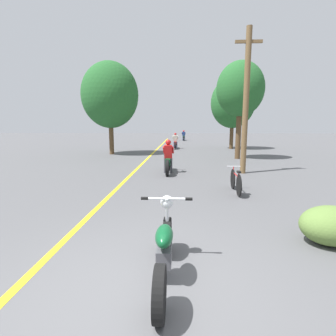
{
  "coord_description": "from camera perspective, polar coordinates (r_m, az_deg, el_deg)",
  "views": [
    {
      "loc": [
        0.47,
        -3.09,
        2.13
      ],
      "look_at": [
        0.07,
        4.22,
        0.9
      ],
      "focal_mm": 28.0,
      "sensor_mm": 36.0,
      "label": 1
    }
  ],
  "objects": [
    {
      "name": "motorcycle_foreground",
      "position": [
        3.77,
        -0.77,
        -17.15
      ],
      "size": [
        0.79,
        2.11,
        1.02
      ],
      "color": "black",
      "rests_on": "ground"
    },
    {
      "name": "ground_plane",
      "position": [
        3.78,
        -5.01,
        -24.79
      ],
      "size": [
        120.0,
        120.0,
        0.0
      ],
      "primitive_type": "plane",
      "color": "#515154"
    },
    {
      "name": "utility_pole",
      "position": [
        11.85,
        16.61,
        13.9
      ],
      "size": [
        1.1,
        0.24,
        6.05
      ],
      "color": "brown",
      "rests_on": "ground"
    },
    {
      "name": "roadside_bush",
      "position": [
        5.58,
        32.07,
        -10.56
      ],
      "size": [
        1.1,
        0.88,
        0.7
      ],
      "color": "#5B7A38",
      "rests_on": "ground"
    },
    {
      "name": "motorcycle_rider_far",
      "position": [
        35.0,
        3.42,
        6.86
      ],
      "size": [
        0.5,
        2.07,
        1.35
      ],
      "color": "black",
      "rests_on": "ground"
    },
    {
      "name": "roadside_tree_right_near",
      "position": [
        16.93,
        15.46,
        16.17
      ],
      "size": [
        2.84,
        2.56,
        5.86
      ],
      "color": "#513A23",
      "rests_on": "ground"
    },
    {
      "name": "motorcycle_rider_mid",
      "position": [
        23.17,
        1.6,
        5.53
      ],
      "size": [
        0.5,
        2.15,
        1.38
      ],
      "color": "black",
      "rests_on": "ground"
    },
    {
      "name": "motorcycle_rider_lead",
      "position": [
        11.52,
        0.05,
        1.67
      ],
      "size": [
        0.5,
        2.14,
        1.47
      ],
      "color": "black",
      "rests_on": "ground"
    },
    {
      "name": "roadside_tree_left",
      "position": [
        19.26,
        -12.53,
        15.21
      ],
      "size": [
        3.95,
        3.55,
        6.39
      ],
      "color": "#513A23",
      "rests_on": "ground"
    },
    {
      "name": "lane_stripe_center",
      "position": [
        15.61,
        -4.91,
        1.66
      ],
      "size": [
        0.14,
        48.0,
        0.01
      ],
      "primitive_type": "cube",
      "color": "yellow",
      "rests_on": "ground"
    },
    {
      "name": "bicycle_parked",
      "position": [
        8.51,
        14.53,
        -2.8
      ],
      "size": [
        0.44,
        1.62,
        0.77
      ],
      "color": "black",
      "rests_on": "ground"
    },
    {
      "name": "roadside_tree_right_far",
      "position": [
        23.62,
        13.92,
        13.58
      ],
      "size": [
        3.71,
        3.34,
        6.06
      ],
      "color": "#513A23",
      "rests_on": "ground"
    }
  ]
}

